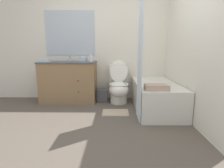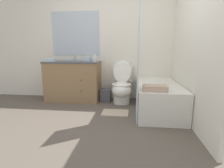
# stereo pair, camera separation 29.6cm
# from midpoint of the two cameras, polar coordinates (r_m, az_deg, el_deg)

# --- Properties ---
(ground_plane) EXTENTS (14.00, 14.00, 0.00)m
(ground_plane) POSITION_cam_midpoint_polar(r_m,az_deg,el_deg) (2.41, -7.69, -15.59)
(ground_plane) COLOR brown
(wall_back) EXTENTS (8.00, 0.06, 2.50)m
(wall_back) POSITION_cam_midpoint_polar(r_m,az_deg,el_deg) (3.90, -4.44, 13.60)
(wall_back) COLOR silver
(wall_back) RESTS_ON ground_plane
(wall_right) EXTENTS (0.05, 2.73, 2.50)m
(wall_right) POSITION_cam_midpoint_polar(r_m,az_deg,el_deg) (3.16, 20.03, 13.56)
(wall_right) COLOR silver
(wall_right) RESTS_ON ground_plane
(vanity_cabinet) EXTENTS (1.13, 0.59, 0.84)m
(vanity_cabinet) POSITION_cam_midpoint_polar(r_m,az_deg,el_deg) (3.80, -16.05, 0.83)
(vanity_cabinet) COLOR olive
(vanity_cabinet) RESTS_ON ground_plane
(sink_faucet) EXTENTS (0.14, 0.12, 0.12)m
(sink_faucet) POSITION_cam_midpoint_polar(r_m,az_deg,el_deg) (3.94, -15.56, 7.78)
(sink_faucet) COLOR silver
(sink_faucet) RESTS_ON vanity_cabinet
(toilet) EXTENTS (0.41, 0.68, 0.86)m
(toilet) POSITION_cam_midpoint_polar(r_m,az_deg,el_deg) (3.58, -0.15, -0.81)
(toilet) COLOR silver
(toilet) RESTS_ON ground_plane
(bathtub) EXTENTS (0.73, 1.48, 0.49)m
(bathtub) POSITION_cam_midpoint_polar(r_m,az_deg,el_deg) (3.28, 11.53, -3.82)
(bathtub) COLOR silver
(bathtub) RESTS_ON ground_plane
(shower_curtain) EXTENTS (0.01, 0.39, 1.86)m
(shower_curtain) POSITION_cam_midpoint_polar(r_m,az_deg,el_deg) (2.63, 5.92, 7.94)
(shower_curtain) COLOR silver
(shower_curtain) RESTS_ON ground_plane
(wastebasket) EXTENTS (0.22, 0.19, 0.26)m
(wastebasket) POSITION_cam_midpoint_polar(r_m,az_deg,el_deg) (3.73, -5.46, -3.67)
(wastebasket) COLOR #4C4C51
(wastebasket) RESTS_ON ground_plane
(tissue_box) EXTENTS (0.13, 0.11, 0.11)m
(tissue_box) POSITION_cam_midpoint_polar(r_m,az_deg,el_deg) (3.83, -11.75, 8.01)
(tissue_box) COLOR silver
(tissue_box) RESTS_ON vanity_cabinet
(soap_dispenser) EXTENTS (0.06, 0.06, 0.16)m
(soap_dispenser) POSITION_cam_midpoint_polar(r_m,az_deg,el_deg) (3.59, -9.28, 8.35)
(soap_dispenser) COLOR silver
(soap_dispenser) RESTS_ON vanity_cabinet
(hand_towel_folded) EXTENTS (0.21, 0.16, 0.05)m
(hand_towel_folded) POSITION_cam_midpoint_polar(r_m,az_deg,el_deg) (3.74, -23.40, 7.02)
(hand_towel_folded) COLOR silver
(hand_towel_folded) RESTS_ON vanity_cabinet
(bath_towel_folded) EXTENTS (0.35, 0.22, 0.08)m
(bath_towel_folded) POSITION_cam_midpoint_polar(r_m,az_deg,el_deg) (2.66, 11.26, -1.05)
(bath_towel_folded) COLOR tan
(bath_towel_folded) RESTS_ON bathtub
(bath_mat) EXTENTS (0.45, 0.33, 0.02)m
(bath_mat) POSITION_cam_midpoint_polar(r_m,az_deg,el_deg) (3.06, -1.66, -9.36)
(bath_mat) COLOR tan
(bath_mat) RESTS_ON ground_plane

